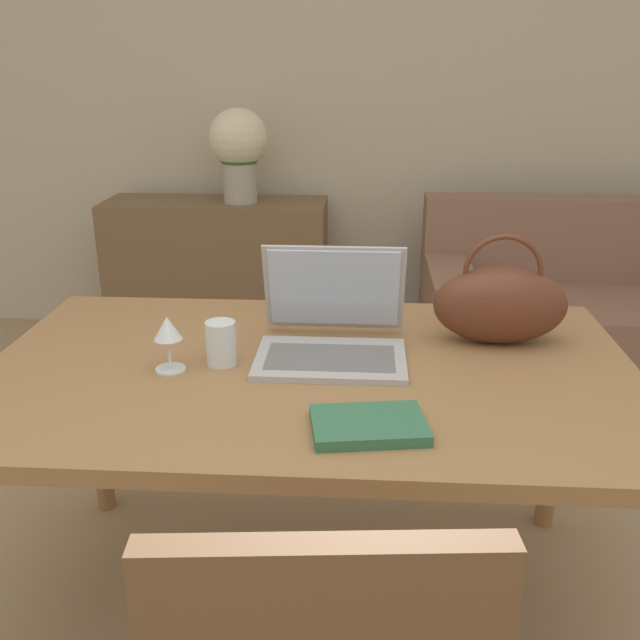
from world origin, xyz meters
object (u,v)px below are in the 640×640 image
at_px(couch, 592,320).
at_px(laptop, 332,325).
at_px(handbag, 500,304).
at_px(flower_vase, 239,148).
at_px(wine_glass, 168,333).
at_px(drinking_glass, 221,343).

height_order(couch, laptop, laptop).
bearing_deg(couch, laptop, -127.11).
bearing_deg(handbag, flower_vase, 119.26).
bearing_deg(wine_glass, handbag, 16.08).
relative_size(drinking_glass, handbag, 0.32).
distance_m(laptop, drinking_glass, 0.29).
bearing_deg(laptop, couch, 52.89).
bearing_deg(couch, flower_vase, 169.60).
relative_size(drinking_glass, wine_glass, 0.80).
xyz_separation_m(wine_glass, handbag, (0.81, 0.23, 0.01)).
relative_size(drinking_glass, flower_vase, 0.24).
bearing_deg(flower_vase, handbag, -60.74).
distance_m(couch, handbag, 1.70).
bearing_deg(handbag, wine_glass, -163.92).
height_order(wine_glass, flower_vase, flower_vase).
distance_m(drinking_glass, wine_glass, 0.13).
height_order(drinking_glass, flower_vase, flower_vase).
bearing_deg(laptop, wine_glass, -158.03).
bearing_deg(wine_glass, laptop, 21.97).
xyz_separation_m(wine_glass, flower_vase, (-0.17, 1.98, 0.20)).
relative_size(couch, drinking_glass, 14.35).
bearing_deg(handbag, drinking_glass, -165.02).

